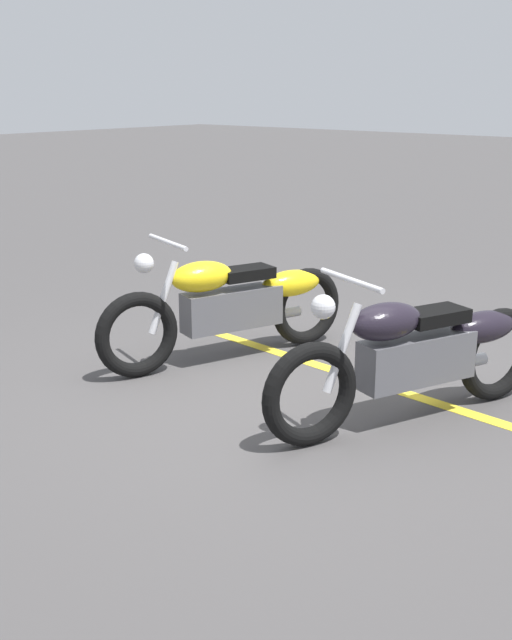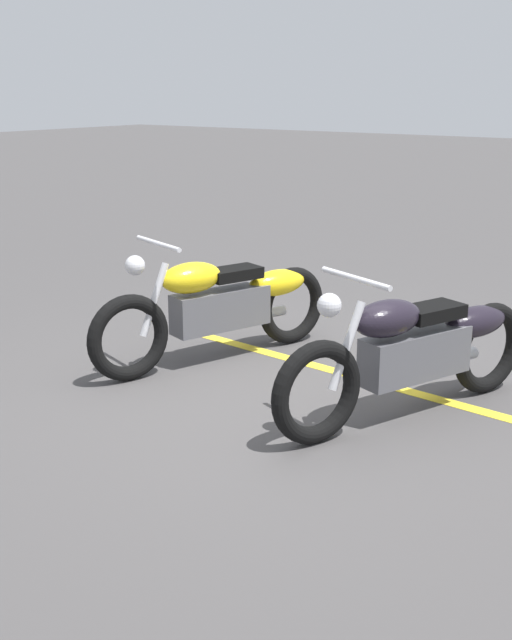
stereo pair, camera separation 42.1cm
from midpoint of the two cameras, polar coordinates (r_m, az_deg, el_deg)
ground_plane at (r=5.83m, az=0.18°, el=-5.28°), size 60.00×60.00×0.00m
motorcycle_bright_foreground at (r=6.43m, az=-4.38°, el=1.12°), size 2.15×0.86×1.04m
motorcycle_dark_foreground at (r=5.40m, az=9.18°, el=-2.07°), size 2.13×0.92×1.04m
parking_stripe_near at (r=6.26m, az=3.95°, el=-3.73°), size 0.41×3.20×0.01m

